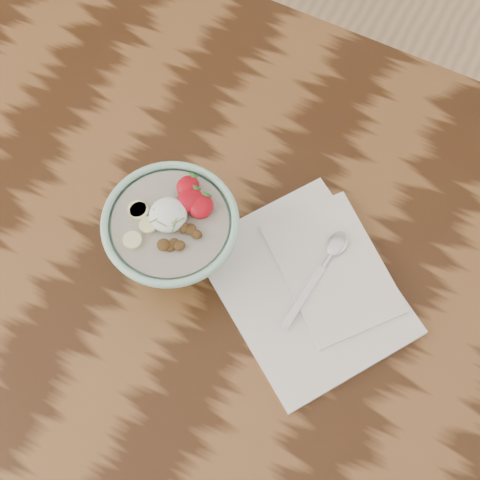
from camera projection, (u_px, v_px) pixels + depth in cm
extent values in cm
cube|color=#351C0D|center=(259.00, 258.00, 101.98)|extent=(160.00, 90.00, 4.00)
cylinder|color=#4C2D19|center=(57.00, 65.00, 162.47)|extent=(7.00, 7.00, 71.00)
cylinder|color=#9CD2B8|center=(176.00, 250.00, 99.73)|extent=(8.35, 8.35, 1.19)
torus|color=#9CD2B8|center=(170.00, 222.00, 90.79)|extent=(18.99, 18.99, 1.09)
cylinder|color=#A79E8A|center=(170.00, 224.00, 91.33)|extent=(16.11, 16.11, 0.99)
ellipsoid|color=white|center=(168.00, 215.00, 90.21)|extent=(5.21, 5.21, 2.87)
ellipsoid|color=#A80714|center=(188.00, 186.00, 92.13)|extent=(3.09, 3.40, 1.70)
cone|color=#286623|center=(192.00, 177.00, 92.35)|extent=(1.40, 1.03, 1.52)
ellipsoid|color=#A80714|center=(190.00, 200.00, 91.13)|extent=(3.56, 3.91, 1.96)
cone|color=#286623|center=(195.00, 190.00, 91.42)|extent=(1.40, 1.03, 1.52)
ellipsoid|color=#A80714|center=(201.00, 207.00, 90.79)|extent=(3.39, 3.73, 1.87)
cone|color=#286623|center=(206.00, 197.00, 91.06)|extent=(1.40, 1.03, 1.52)
cylinder|color=#EEE59D|center=(148.00, 225.00, 90.27)|extent=(2.43, 2.43, 0.70)
cylinder|color=#EEE59D|center=(137.00, 209.00, 91.22)|extent=(2.57, 2.57, 0.70)
cylinder|color=#EEE59D|center=(139.00, 211.00, 91.11)|extent=(2.59, 2.59, 0.70)
cylinder|color=#EEE59D|center=(132.00, 240.00, 89.38)|extent=(2.53, 2.53, 0.70)
ellipsoid|color=brown|center=(170.00, 249.00, 88.89)|extent=(1.52, 1.53, 0.71)
ellipsoid|color=brown|center=(172.00, 244.00, 89.14)|extent=(1.49, 1.48, 0.90)
ellipsoid|color=brown|center=(190.00, 229.00, 89.87)|extent=(2.15, 2.08, 1.03)
ellipsoid|color=brown|center=(164.00, 245.00, 88.86)|extent=(2.00, 2.03, 1.23)
ellipsoid|color=brown|center=(179.00, 246.00, 88.91)|extent=(2.09, 2.13, 1.21)
ellipsoid|color=brown|center=(174.00, 242.00, 89.28)|extent=(1.43, 1.26, 0.86)
ellipsoid|color=brown|center=(197.00, 234.00, 89.62)|extent=(1.63, 1.55, 0.74)
ellipsoid|color=brown|center=(184.00, 228.00, 89.90)|extent=(1.49, 1.83, 1.25)
cylinder|color=#568A3A|center=(175.00, 221.00, 88.77)|extent=(0.54, 1.07, 0.22)
cylinder|color=#568A3A|center=(174.00, 226.00, 88.44)|extent=(0.35, 1.63, 0.24)
cylinder|color=#568A3A|center=(162.00, 224.00, 88.59)|extent=(1.57, 0.28, 0.23)
cylinder|color=#568A3A|center=(174.00, 224.00, 88.61)|extent=(0.24, 1.07, 0.22)
cylinder|color=#568A3A|center=(159.00, 210.00, 89.40)|extent=(1.64, 0.65, 0.24)
cylinder|color=#568A3A|center=(154.00, 220.00, 88.79)|extent=(0.92, 1.23, 0.23)
cylinder|color=#568A3A|center=(172.00, 217.00, 88.98)|extent=(0.24, 1.22, 0.22)
cylinder|color=#568A3A|center=(180.00, 220.00, 88.81)|extent=(0.78, 1.19, 0.22)
cylinder|color=#568A3A|center=(177.00, 213.00, 89.25)|extent=(0.61, 1.33, 0.23)
cylinder|color=#568A3A|center=(170.00, 207.00, 89.58)|extent=(1.00, 0.87, 0.22)
cube|color=white|center=(305.00, 288.00, 97.36)|extent=(36.45, 34.91, 1.10)
cube|color=white|center=(332.00, 267.00, 97.71)|extent=(25.12, 24.23, 0.66)
cube|color=silver|center=(303.00, 297.00, 95.36)|extent=(2.15, 11.13, 0.34)
cylinder|color=silver|center=(328.00, 259.00, 97.54)|extent=(0.96, 2.94, 0.67)
ellipsoid|color=silver|center=(337.00, 244.00, 98.36)|extent=(3.37, 4.69, 0.92)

